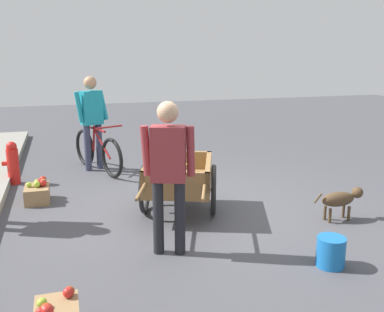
% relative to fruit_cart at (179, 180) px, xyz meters
% --- Properties ---
extents(ground_plane, '(24.00, 24.00, 0.00)m').
position_rel_fruit_cart_xyz_m(ground_plane, '(-0.07, -0.26, -0.44)').
color(ground_plane, '#47474C').
extents(fruit_cart, '(1.81, 1.26, 0.71)m').
position_rel_fruit_cart_xyz_m(fruit_cart, '(0.00, 0.00, 0.00)').
color(fruit_cart, olive).
rests_on(fruit_cart, ground).
extents(vendor_person, '(0.30, 0.51, 1.57)m').
position_rel_fruit_cart_xyz_m(vendor_person, '(-1.09, 0.39, 0.50)').
color(vendor_person, black).
rests_on(vendor_person, ground).
extents(bicycle, '(1.56, 0.73, 0.85)m').
position_rel_fruit_cart_xyz_m(bicycle, '(2.30, 0.84, -0.08)').
color(bicycle, black).
rests_on(bicycle, ground).
extents(cyclist_person, '(0.31, 0.56, 1.61)m').
position_rel_fruit_cart_xyz_m(cyclist_person, '(2.44, 0.90, 0.52)').
color(cyclist_person, '#333851').
rests_on(cyclist_person, ground).
extents(dog, '(0.18, 0.67, 0.40)m').
position_rel_fruit_cart_xyz_m(dog, '(-0.78, -1.83, -0.17)').
color(dog, '#4C3823').
rests_on(dog, ground).
extents(fire_hydrant, '(0.25, 0.25, 0.67)m').
position_rel_fruit_cart_xyz_m(fire_hydrant, '(1.93, 2.16, -0.10)').
color(fire_hydrant, red).
rests_on(fire_hydrant, ground).
extents(plastic_bucket, '(0.28, 0.28, 0.30)m').
position_rel_fruit_cart_xyz_m(plastic_bucket, '(-1.80, -1.05, -0.29)').
color(plastic_bucket, '#1966B2').
rests_on(plastic_bucket, ground).
extents(mixed_fruit_crate, '(0.44, 0.32, 0.32)m').
position_rel_fruit_cart_xyz_m(mixed_fruit_crate, '(0.95, 1.77, -0.30)').
color(mixed_fruit_crate, '#99754C').
rests_on(mixed_fruit_crate, ground).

